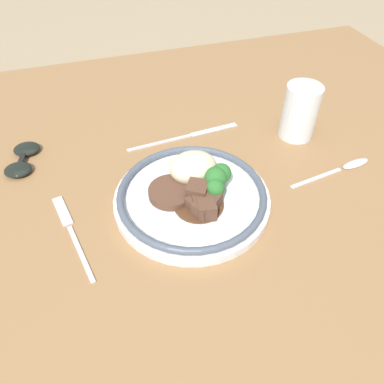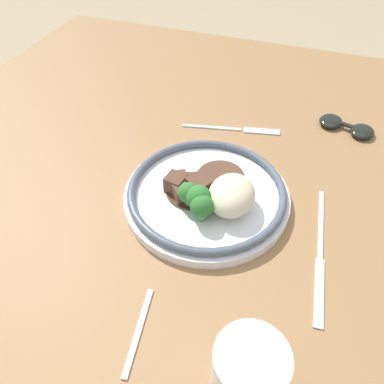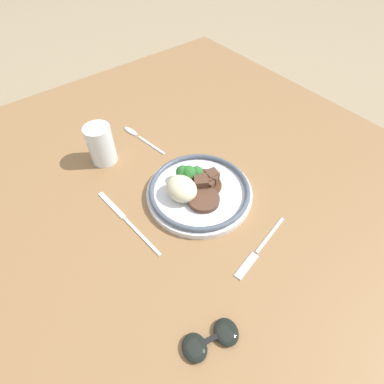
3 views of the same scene
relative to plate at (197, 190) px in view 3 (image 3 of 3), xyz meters
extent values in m
plane|color=#998466|center=(0.04, -0.01, -0.06)|extent=(8.00, 8.00, 0.00)
cube|color=olive|center=(0.04, -0.01, -0.04)|extent=(1.27, 1.16, 0.04)
cylinder|color=white|center=(0.00, 0.00, -0.01)|extent=(0.25, 0.25, 0.02)
torus|color=#4C5666|center=(0.00, 0.00, 0.00)|extent=(0.24, 0.24, 0.01)
ellipsoid|color=beige|center=(0.01, 0.04, 0.02)|extent=(0.08, 0.07, 0.05)
cylinder|color=brown|center=(-0.03, 0.01, 0.00)|extent=(0.07, 0.07, 0.01)
cylinder|color=#51331E|center=(0.00, -0.03, 0.00)|extent=(0.08, 0.08, 0.00)
cube|color=brown|center=(-0.01, -0.03, 0.01)|extent=(0.03, 0.03, 0.02)
cube|color=brown|center=(0.00, -0.05, 0.01)|extent=(0.03, 0.03, 0.03)
cube|color=brown|center=(0.01, -0.05, 0.01)|extent=(0.03, 0.03, 0.03)
cube|color=brown|center=(0.00, -0.03, 0.01)|extent=(0.03, 0.03, 0.02)
cube|color=brown|center=(0.02, -0.03, 0.01)|extent=(0.03, 0.03, 0.02)
cube|color=brown|center=(0.00, -0.01, 0.01)|extent=(0.04, 0.04, 0.03)
cylinder|color=#5B8E47|center=(0.04, 0.00, 0.00)|extent=(0.01, 0.01, 0.02)
sphere|color=#2D702D|center=(0.04, 0.00, 0.03)|extent=(0.04, 0.04, 0.04)
cylinder|color=#5B8E47|center=(0.05, 0.01, 0.00)|extent=(0.01, 0.01, 0.02)
sphere|color=#2D702D|center=(0.05, 0.01, 0.02)|extent=(0.03, 0.03, 0.03)
cylinder|color=#5B8E47|center=(0.03, -0.02, 0.00)|extent=(0.01, 0.01, 0.01)
sphere|color=#2D702D|center=(0.03, -0.02, 0.02)|extent=(0.03, 0.03, 0.03)
cylinder|color=orange|center=(0.25, 0.11, 0.02)|extent=(0.06, 0.06, 0.08)
cylinder|color=white|center=(0.25, 0.11, 0.03)|extent=(0.07, 0.07, 0.10)
cube|color=silver|center=(-0.19, -0.05, -0.02)|extent=(0.03, 0.11, 0.00)
cube|color=silver|center=(-0.20, 0.04, -0.02)|extent=(0.03, 0.07, 0.00)
cube|color=silver|center=(-0.01, 0.17, -0.02)|extent=(0.13, 0.02, 0.00)
cube|color=silver|center=(0.10, 0.18, -0.02)|extent=(0.10, 0.02, 0.00)
cube|color=silver|center=(0.22, -0.01, -0.02)|extent=(0.11, 0.02, 0.00)
ellipsoid|color=silver|center=(0.31, 0.00, -0.02)|extent=(0.06, 0.03, 0.01)
ellipsoid|color=black|center=(-0.27, 0.16, -0.01)|extent=(0.06, 0.05, 0.01)
ellipsoid|color=black|center=(-0.26, 0.21, -0.01)|extent=(0.06, 0.05, 0.01)
cube|color=black|center=(-0.26, 0.19, -0.01)|extent=(0.01, 0.03, 0.00)
camera|label=1|loc=(-0.13, -0.40, 0.42)|focal=35.00mm
camera|label=2|loc=(0.38, 0.11, 0.40)|focal=35.00mm
camera|label=3|loc=(-0.35, 0.30, 0.53)|focal=28.00mm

